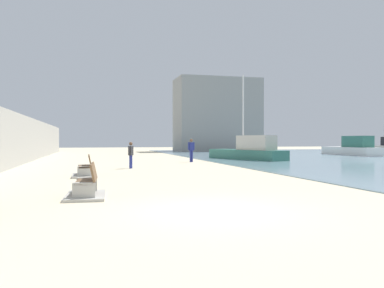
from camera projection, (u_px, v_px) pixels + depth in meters
ground_plane at (132, 164)px, 26.62m from camera, size 120.00×120.00×0.00m
seawall at (12, 140)px, 24.74m from camera, size 0.80×64.00×3.34m
bench_near at (86, 189)px, 11.42m from camera, size 1.20×2.15×0.98m
bench_far at (85, 171)px, 17.84m from camera, size 1.12×2.11×0.98m
person_walking at (191, 148)px, 29.28m from camera, size 0.52×0.23×1.73m
person_standing at (131, 153)px, 22.77m from camera, size 0.33×0.46×1.54m
boat_mid_bay at (249, 151)px, 32.38m from camera, size 4.55×7.72×7.03m
boat_distant at (352, 148)px, 41.62m from camera, size 2.12×7.95×2.03m
harbor_building at (217, 115)px, 57.43m from camera, size 12.00×6.00×10.49m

